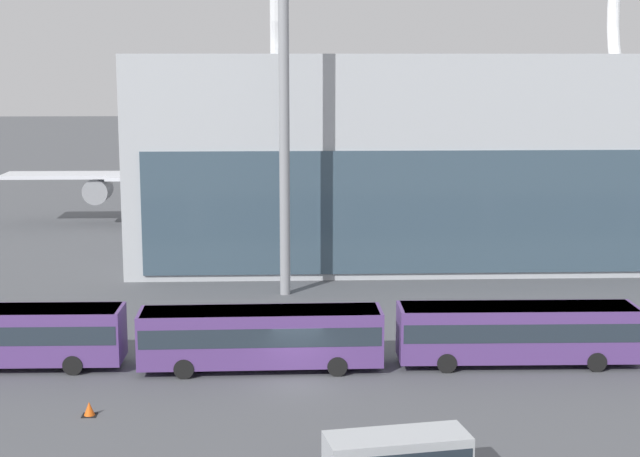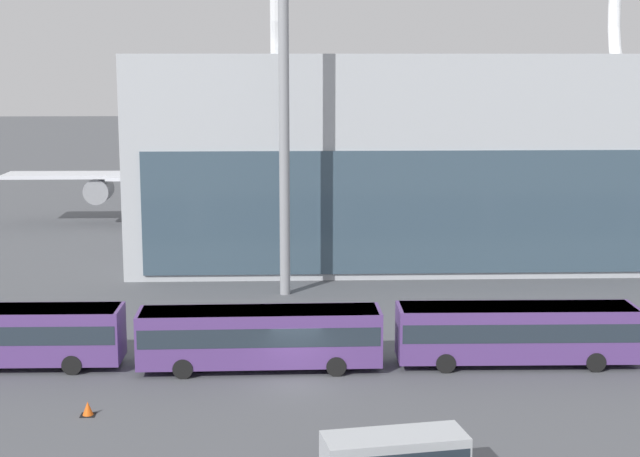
% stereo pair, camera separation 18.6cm
% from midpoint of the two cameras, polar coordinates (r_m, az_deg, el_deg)
% --- Properties ---
extents(ground_plane, '(440.00, 440.00, 0.00)m').
position_cam_midpoint_polar(ground_plane, '(48.13, -1.25, -8.97)').
color(ground_plane, '#515459').
extents(airliner_at_gate_far, '(39.72, 42.54, 14.66)m').
position_cam_midpoint_polar(airliner_at_gate_far, '(94.46, -5.96, 3.81)').
color(airliner_at_gate_far, silver).
rests_on(airliner_at_gate_far, ground_plane).
extents(shuttle_bus_1, '(12.22, 2.81, 3.10)m').
position_cam_midpoint_polar(shuttle_bus_1, '(52.37, -17.96, -5.79)').
color(shuttle_bus_1, '#56387A').
rests_on(shuttle_bus_1, ground_plane).
extents(shuttle_bus_2, '(12.23, 2.82, 3.10)m').
position_cam_midpoint_polar(shuttle_bus_2, '(49.62, -3.42, -6.18)').
color(shuttle_bus_2, '#56387A').
rests_on(shuttle_bus_2, ground_plane).
extents(shuttle_bus_3, '(12.23, 2.84, 3.10)m').
position_cam_midpoint_polar(shuttle_bus_3, '(51.31, 11.46, -5.82)').
color(shuttle_bus_3, '#56387A').
rests_on(shuttle_bus_3, ground_plane).
extents(service_van_foreground, '(5.48, 2.80, 2.08)m').
position_cam_midpoint_polar(service_van_foreground, '(36.73, 4.51, -13.10)').
color(service_van_foreground, '#B2B7BC').
rests_on(service_van_foreground, ground_plane).
extents(floodlight_mast, '(2.55, 2.55, 28.28)m').
position_cam_midpoint_polar(floodlight_mast, '(63.70, -2.05, 11.46)').
color(floodlight_mast, gray).
rests_on(floodlight_mast, ground_plane).
extents(traffic_cone_0, '(0.65, 0.65, 0.63)m').
position_cam_midpoint_polar(traffic_cone_0, '(45.06, -13.24, -10.17)').
color(traffic_cone_0, black).
rests_on(traffic_cone_0, ground_plane).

